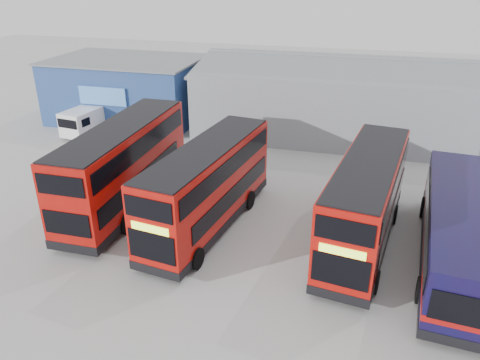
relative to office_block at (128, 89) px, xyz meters
The scene contains 8 objects.
ground_plane 22.94m from the office_block, 52.11° to the right, with size 120.00×120.00×0.00m, color gray.
office_block is the anchor object (origin of this frame).
maintenance_shed 22.09m from the office_block, ahead, with size 30.50×12.00×5.89m.
double_decker_left 16.50m from the office_block, 63.29° to the right, with size 2.86×11.00×4.63m.
double_decker_centre 20.06m from the office_block, 51.48° to the right, with size 3.90×10.50×4.35m.
double_decker_right 25.28m from the office_block, 37.38° to the right, with size 3.94×10.55×4.37m.
single_decker_blue 28.95m from the office_block, 33.65° to the right, with size 3.80×11.92×3.18m.
panel_van 4.83m from the office_block, 104.50° to the right, with size 2.66×5.12×2.14m.
Camera 1 is at (5.51, -17.44, 12.30)m, focal length 35.00 mm.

